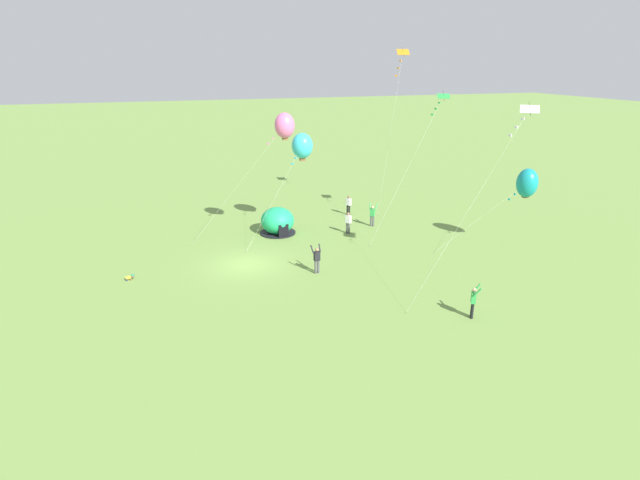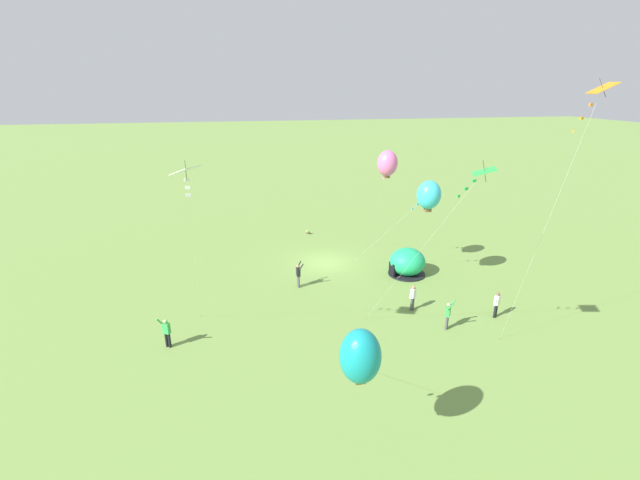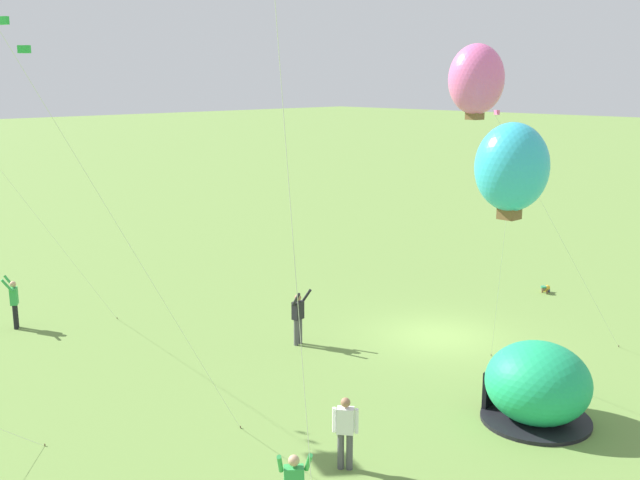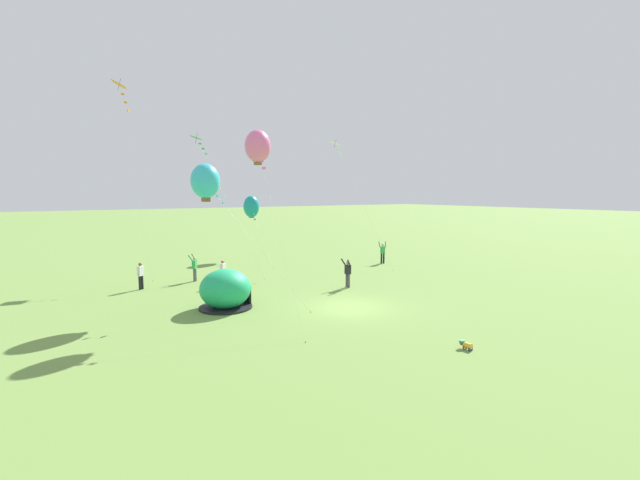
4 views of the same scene
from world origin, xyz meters
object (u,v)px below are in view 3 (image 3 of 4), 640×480
object	(u,v)px
person_strolling	(14,301)
kite_cyan	(512,167)
toddler_crawling	(545,289)
person_watching_sky	(345,429)
person_arms_raised	(298,316)
popup_tent	(537,385)
kite_pink	(476,80)

from	to	relation	value
person_strolling	kite_cyan	world-z (taller)	kite_cyan
toddler_crawling	kite_cyan	size ratio (longest dim) A/B	0.07
person_watching_sky	person_arms_raised	xyz separation A→B (m)	(6.67, -4.74, 0.03)
popup_tent	kite_pink	bearing A→B (deg)	6.02
toddler_crawling	popup_tent	bearing A→B (deg)	118.05
person_arms_raised	person_strolling	xyz separation A→B (m)	(8.19, 6.01, 0.00)
person_watching_sky	person_arms_raised	bearing A→B (deg)	-35.39
person_arms_raised	person_strolling	distance (m)	10.16
person_arms_raised	kite_cyan	size ratio (longest dim) A/B	0.24
person_strolling	person_arms_raised	bearing A→B (deg)	-143.74
person_watching_sky	person_arms_raised	size ratio (longest dim) A/B	0.91
toddler_crawling	person_strolling	xyz separation A→B (m)	(10.83, 17.40, 0.82)
popup_tent	kite_cyan	size ratio (longest dim) A/B	0.36
toddler_crawling	kite_cyan	world-z (taller)	kite_cyan
toddler_crawling	person_watching_sky	distance (m)	16.65
popup_tent	toddler_crawling	world-z (taller)	popup_tent
person_arms_raised	person_strolling	bearing A→B (deg)	36.26
popup_tent	person_strolling	xyz separation A→B (m)	(16.63, 6.53, 0.00)
person_watching_sky	person_strolling	distance (m)	14.92
person_watching_sky	kite_cyan	size ratio (longest dim) A/B	0.22
person_watching_sky	kite_cyan	distance (m)	6.86
toddler_crawling	kite_pink	xyz separation A→B (m)	(-3.70, 11.09, 8.43)
popup_tent	person_watching_sky	xyz separation A→B (m)	(1.76, 5.26, -0.03)
kite_cyan	person_watching_sky	bearing A→B (deg)	57.33
person_strolling	popup_tent	bearing A→B (deg)	-158.56
toddler_crawling	person_watching_sky	bearing A→B (deg)	104.03
person_arms_raised	popup_tent	bearing A→B (deg)	-176.47
kite_pink	kite_cyan	xyz separation A→B (m)	(-2.32, 1.94, -1.86)
kite_pink	person_arms_raised	bearing A→B (deg)	2.70
person_strolling	kite_pink	distance (m)	17.58
kite_cyan	person_strolling	bearing A→B (deg)	14.53
person_watching_sky	kite_cyan	bearing A→B (deg)	-122.67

